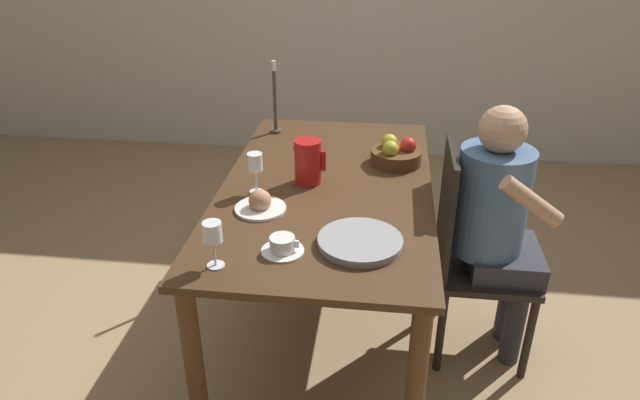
# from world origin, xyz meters

# --- Properties ---
(ground_plane) EXTENTS (20.00, 20.00, 0.00)m
(ground_plane) POSITION_xyz_m (0.00, 0.00, 0.00)
(ground_plane) COLOR tan
(dining_table) EXTENTS (0.91, 1.61, 0.78)m
(dining_table) POSITION_xyz_m (0.00, 0.00, 0.67)
(dining_table) COLOR #472D19
(dining_table) RESTS_ON ground_plane
(chair_person_side) EXTENTS (0.42, 0.42, 0.99)m
(chair_person_side) POSITION_xyz_m (0.63, -0.05, 0.51)
(chair_person_side) COLOR black
(chair_person_side) RESTS_ON ground_plane
(person_seated) EXTENTS (0.39, 0.41, 1.18)m
(person_seated) POSITION_xyz_m (0.73, -0.06, 0.70)
(person_seated) COLOR #33333D
(person_seated) RESTS_ON ground_plane
(red_pitcher) EXTENTS (0.14, 0.12, 0.20)m
(red_pitcher) POSITION_xyz_m (-0.08, 0.01, 0.88)
(red_pitcher) COLOR red
(red_pitcher) RESTS_ON dining_table
(wine_glass_water) EXTENTS (0.06, 0.06, 0.18)m
(wine_glass_water) POSITION_xyz_m (-0.29, -0.11, 0.91)
(wine_glass_water) COLOR white
(wine_glass_water) RESTS_ON dining_table
(wine_glass_juice) EXTENTS (0.06, 0.06, 0.17)m
(wine_glass_juice) POSITION_xyz_m (-0.30, -0.67, 0.90)
(wine_glass_juice) COLOR white
(wine_glass_juice) RESTS_ON dining_table
(teacup_near_person) EXTENTS (0.15, 0.15, 0.06)m
(teacup_near_person) POSITION_xyz_m (-0.09, -0.55, 0.80)
(teacup_near_person) COLOR white
(teacup_near_person) RESTS_ON dining_table
(serving_tray) EXTENTS (0.31, 0.31, 0.03)m
(serving_tray) POSITION_xyz_m (0.17, -0.48, 0.79)
(serving_tray) COLOR #9E9EA3
(serving_tray) RESTS_ON dining_table
(bread_plate) EXTENTS (0.21, 0.21, 0.09)m
(bread_plate) POSITION_xyz_m (-0.24, -0.26, 0.81)
(bread_plate) COLOR white
(bread_plate) RESTS_ON dining_table
(fruit_bowl) EXTENTS (0.24, 0.24, 0.13)m
(fruit_bowl) POSITION_xyz_m (0.30, 0.27, 0.83)
(fruit_bowl) COLOR brown
(fruit_bowl) RESTS_ON dining_table
(candlestick_tall) EXTENTS (0.06, 0.06, 0.38)m
(candlestick_tall) POSITION_xyz_m (-0.34, 0.61, 0.93)
(candlestick_tall) COLOR #4C4238
(candlestick_tall) RESTS_ON dining_table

